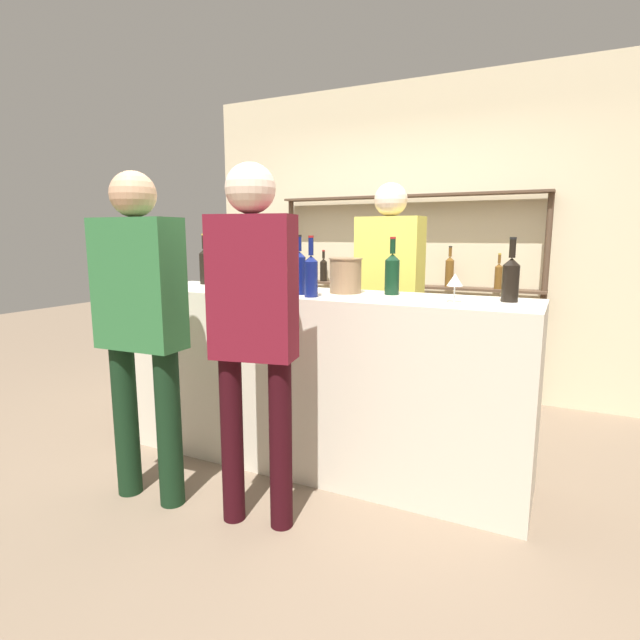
% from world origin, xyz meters
% --- Properties ---
extents(ground_plane, '(16.00, 16.00, 0.00)m').
position_xyz_m(ground_plane, '(0.00, 0.00, 0.00)').
color(ground_plane, '#7A6651').
extents(bar_counter, '(2.51, 0.60, 1.10)m').
position_xyz_m(bar_counter, '(0.00, 0.00, 0.55)').
color(bar_counter, beige).
rests_on(bar_counter, ground_plane).
extents(back_wall, '(4.11, 0.12, 2.80)m').
position_xyz_m(back_wall, '(0.00, 1.90, 1.40)').
color(back_wall, beige).
rests_on(back_wall, ground_plane).
extents(back_shelf, '(2.40, 0.18, 1.79)m').
position_xyz_m(back_shelf, '(-0.01, 1.72, 1.20)').
color(back_shelf, '#4C3828').
rests_on(back_shelf, ground_plane).
extents(counter_bottle_0, '(0.09, 0.09, 0.34)m').
position_xyz_m(counter_bottle_0, '(1.07, 0.10, 1.22)').
color(counter_bottle_0, black).
rests_on(counter_bottle_0, bar_counter).
extents(counter_bottle_1, '(0.09, 0.09, 0.34)m').
position_xyz_m(counter_bottle_1, '(0.41, 0.13, 1.22)').
color(counter_bottle_1, black).
rests_on(counter_bottle_1, bar_counter).
extents(counter_bottle_2, '(0.07, 0.07, 0.36)m').
position_xyz_m(counter_bottle_2, '(-0.99, 0.15, 1.23)').
color(counter_bottle_2, black).
rests_on(counter_bottle_2, bar_counter).
extents(counter_bottle_3, '(0.08, 0.08, 0.35)m').
position_xyz_m(counter_bottle_3, '(-0.08, -0.11, 1.23)').
color(counter_bottle_3, '#0F1956').
rests_on(counter_bottle_3, bar_counter).
extents(counter_bottle_4, '(0.08, 0.08, 0.34)m').
position_xyz_m(counter_bottle_4, '(0.04, -0.19, 1.22)').
color(counter_bottle_4, '#0F1956').
rests_on(counter_bottle_4, bar_counter).
extents(wine_glass, '(0.08, 0.08, 0.15)m').
position_xyz_m(wine_glass, '(0.81, -0.06, 1.21)').
color(wine_glass, silver).
rests_on(wine_glass, bar_counter).
extents(ice_bucket, '(0.20, 0.20, 0.21)m').
position_xyz_m(ice_bucket, '(0.13, 0.08, 1.20)').
color(ice_bucket, '#846647').
rests_on(ice_bucket, bar_counter).
extents(customer_left, '(0.48, 0.23, 1.76)m').
position_xyz_m(customer_left, '(-0.65, -0.80, 1.03)').
color(customer_left, black).
rests_on(customer_left, ground_plane).
extents(customer_center, '(0.43, 0.26, 1.77)m').
position_xyz_m(customer_center, '(0.01, -0.74, 1.06)').
color(customer_center, black).
rests_on(customer_center, ground_plane).
extents(server_behind_counter, '(0.49, 0.24, 1.81)m').
position_xyz_m(server_behind_counter, '(0.16, 0.81, 1.07)').
color(server_behind_counter, brown).
rests_on(server_behind_counter, ground_plane).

